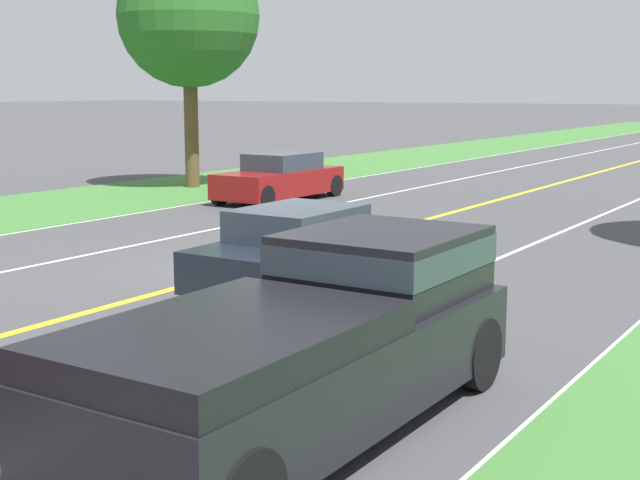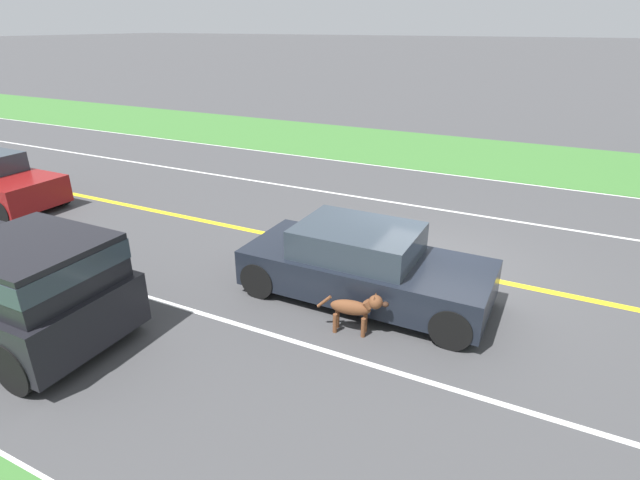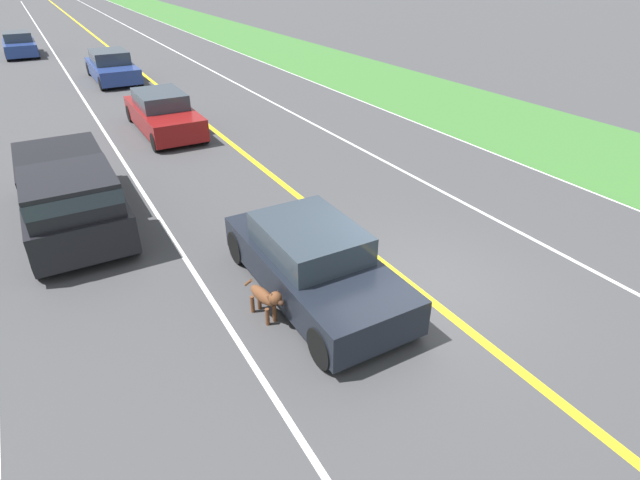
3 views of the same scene
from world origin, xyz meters
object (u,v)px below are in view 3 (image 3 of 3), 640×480
dog (266,297)px  ego_car (313,262)px  car_trailing_near (163,114)px  car_trailing_mid (112,67)px  pickup_truck (69,191)px  car_trailing_far (20,45)px

dog → ego_car: bearing=-173.7°
car_trailing_near → car_trailing_mid: size_ratio=0.97×
pickup_truck → car_trailing_mid: 16.32m
car_trailing_near → ego_car: bearing=89.1°
ego_car → car_trailing_near: (-0.17, -11.23, 0.01)m
car_trailing_near → car_trailing_mid: (0.05, -9.69, 0.01)m
car_trailing_far → car_trailing_near: bearing=100.6°
car_trailing_near → car_trailing_mid: bearing=-89.7°
ego_car → car_trailing_far: 31.52m
dog → car_trailing_far: bearing=-96.1°
car_trailing_mid → car_trailing_far: (3.70, -10.40, -0.02)m
ego_car → pickup_truck: bearing=-54.9°
dog → pickup_truck: size_ratio=0.22×
ego_car → dog: bearing=16.8°
dog → car_trailing_mid: size_ratio=0.24×
car_trailing_mid → car_trailing_far: bearing=-70.4°
car_trailing_mid → ego_car: bearing=89.7°
car_trailing_near → car_trailing_far: size_ratio=1.05×
car_trailing_mid → car_trailing_far: car_trailing_mid is taller
ego_car → dog: ego_car is taller
dog → car_trailing_near: size_ratio=0.25×
dog → pickup_truck: pickup_truck is taller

